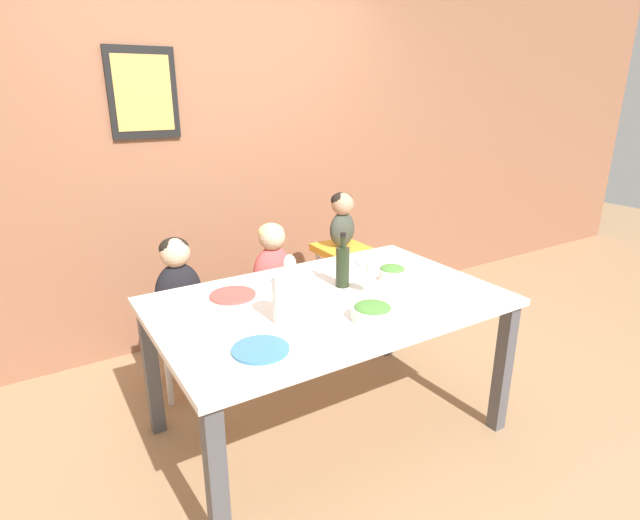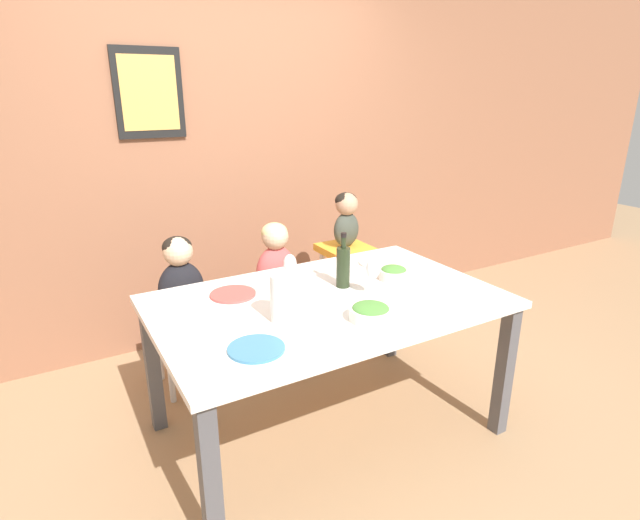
{
  "view_description": "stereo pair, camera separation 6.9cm",
  "coord_description": "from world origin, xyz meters",
  "px_view_note": "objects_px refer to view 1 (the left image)",
  "views": [
    {
      "loc": [
        -1.24,
        -1.93,
        1.76
      ],
      "look_at": [
        0.0,
        0.08,
        0.95
      ],
      "focal_mm": 28.0,
      "sensor_mm": 36.0,
      "label": 1
    },
    {
      "loc": [
        -1.18,
        -1.97,
        1.76
      ],
      "look_at": [
        0.0,
        0.08,
        0.95
      ],
      "focal_mm": 28.0,
      "sensor_mm": 36.0,
      "label": 2
    }
  ],
  "objects_px": {
    "salad_bowl_large": "(372,311)",
    "dinner_plate_back_right": "(376,262)",
    "chair_right_highchair": "(342,268)",
    "chair_far_left": "(182,329)",
    "dinner_plate_back_left": "(233,295)",
    "paper_towel_roll": "(286,298)",
    "salad_bowl_small": "(392,272)",
    "person_child_center": "(272,259)",
    "wine_glass_near": "(373,270)",
    "person_baby_right": "(342,215)",
    "wine_glass_far": "(290,265)",
    "dinner_plate_front_left": "(260,349)",
    "chair_far_center": "(274,307)",
    "wine_bottle": "(343,265)",
    "person_child_left": "(177,277)"
  },
  "relations": [
    {
      "from": "chair_right_highchair",
      "to": "wine_glass_near",
      "type": "distance_m",
      "value": 1.04
    },
    {
      "from": "chair_far_center",
      "to": "person_child_center",
      "type": "bearing_deg",
      "value": 90.0
    },
    {
      "from": "chair_far_center",
      "to": "person_child_center",
      "type": "height_order",
      "value": "person_child_center"
    },
    {
      "from": "dinner_plate_back_left",
      "to": "chair_right_highchair",
      "type": "bearing_deg",
      "value": 27.56
    },
    {
      "from": "chair_far_left",
      "to": "person_baby_right",
      "type": "distance_m",
      "value": 1.29
    },
    {
      "from": "chair_far_left",
      "to": "wine_bottle",
      "type": "bearing_deg",
      "value": -46.65
    },
    {
      "from": "wine_bottle",
      "to": "salad_bowl_large",
      "type": "bearing_deg",
      "value": -105.16
    },
    {
      "from": "wine_glass_far",
      "to": "person_child_center",
      "type": "bearing_deg",
      "value": 71.88
    },
    {
      "from": "chair_far_center",
      "to": "wine_glass_near",
      "type": "xyz_separation_m",
      "value": [
        0.12,
        -0.89,
        0.52
      ]
    },
    {
      "from": "salad_bowl_large",
      "to": "dinner_plate_back_left",
      "type": "bearing_deg",
      "value": 127.18
    },
    {
      "from": "wine_glass_near",
      "to": "wine_glass_far",
      "type": "bearing_deg",
      "value": 138.74
    },
    {
      "from": "person_baby_right",
      "to": "paper_towel_roll",
      "type": "xyz_separation_m",
      "value": [
        -0.94,
        -0.93,
        -0.06
      ]
    },
    {
      "from": "wine_bottle",
      "to": "wine_glass_far",
      "type": "distance_m",
      "value": 0.28
    },
    {
      "from": "chair_right_highchair",
      "to": "salad_bowl_small",
      "type": "distance_m",
      "value": 0.83
    },
    {
      "from": "dinner_plate_front_left",
      "to": "chair_far_left",
      "type": "bearing_deg",
      "value": 90.4
    },
    {
      "from": "salad_bowl_small",
      "to": "chair_right_highchair",
      "type": "bearing_deg",
      "value": 76.35
    },
    {
      "from": "chair_far_left",
      "to": "salad_bowl_large",
      "type": "bearing_deg",
      "value": -63.12
    },
    {
      "from": "paper_towel_roll",
      "to": "person_child_center",
      "type": "bearing_deg",
      "value": 67.01
    },
    {
      "from": "person_baby_right",
      "to": "wine_glass_near",
      "type": "height_order",
      "value": "person_baby_right"
    },
    {
      "from": "person_child_center",
      "to": "salad_bowl_small",
      "type": "relative_size",
      "value": 3.09
    },
    {
      "from": "dinner_plate_front_left",
      "to": "person_child_left",
      "type": "bearing_deg",
      "value": 90.4
    },
    {
      "from": "paper_towel_roll",
      "to": "dinner_plate_back_right",
      "type": "height_order",
      "value": "paper_towel_roll"
    },
    {
      "from": "wine_bottle",
      "to": "salad_bowl_large",
      "type": "xyz_separation_m",
      "value": [
        -0.11,
        -0.4,
        -0.08
      ]
    },
    {
      "from": "person_baby_right",
      "to": "person_child_center",
      "type": "bearing_deg",
      "value": -179.94
    },
    {
      "from": "paper_towel_roll",
      "to": "chair_right_highchair",
      "type": "bearing_deg",
      "value": 44.87
    },
    {
      "from": "person_baby_right",
      "to": "salad_bowl_small",
      "type": "xyz_separation_m",
      "value": [
        -0.19,
        -0.77,
        -0.14
      ]
    },
    {
      "from": "paper_towel_roll",
      "to": "wine_glass_near",
      "type": "xyz_separation_m",
      "value": [
        0.52,
        0.04,
        0.02
      ]
    },
    {
      "from": "chair_far_center",
      "to": "wine_bottle",
      "type": "relative_size",
      "value": 1.58
    },
    {
      "from": "paper_towel_roll",
      "to": "salad_bowl_small",
      "type": "distance_m",
      "value": 0.77
    },
    {
      "from": "chair_far_center",
      "to": "dinner_plate_back_left",
      "type": "height_order",
      "value": "dinner_plate_back_left"
    },
    {
      "from": "wine_glass_far",
      "to": "dinner_plate_back_right",
      "type": "bearing_deg",
      "value": 8.05
    },
    {
      "from": "person_child_center",
      "to": "salad_bowl_small",
      "type": "height_order",
      "value": "person_child_center"
    },
    {
      "from": "paper_towel_roll",
      "to": "chair_far_left",
      "type": "bearing_deg",
      "value": 103.44
    },
    {
      "from": "person_child_center",
      "to": "dinner_plate_front_left",
      "type": "xyz_separation_m",
      "value": [
        -0.61,
        -1.12,
        0.05
      ]
    },
    {
      "from": "wine_glass_far",
      "to": "person_baby_right",
      "type": "bearing_deg",
      "value": 39.47
    },
    {
      "from": "dinner_plate_back_left",
      "to": "chair_far_center",
      "type": "bearing_deg",
      "value": 47.62
    },
    {
      "from": "wine_glass_near",
      "to": "salad_bowl_large",
      "type": "distance_m",
      "value": 0.3
    },
    {
      "from": "person_child_left",
      "to": "person_child_center",
      "type": "bearing_deg",
      "value": 0.0
    },
    {
      "from": "person_child_center",
      "to": "wine_glass_far",
      "type": "height_order",
      "value": "same"
    },
    {
      "from": "chair_far_center",
      "to": "wine_glass_near",
      "type": "bearing_deg",
      "value": -82.18
    },
    {
      "from": "chair_right_highchair",
      "to": "salad_bowl_large",
      "type": "height_order",
      "value": "salad_bowl_large"
    },
    {
      "from": "wine_bottle",
      "to": "salad_bowl_large",
      "type": "height_order",
      "value": "wine_bottle"
    },
    {
      "from": "dinner_plate_back_left",
      "to": "paper_towel_roll",
      "type": "bearing_deg",
      "value": -76.35
    },
    {
      "from": "person_child_left",
      "to": "chair_far_center",
      "type": "bearing_deg",
      "value": -0.13
    },
    {
      "from": "chair_far_left",
      "to": "dinner_plate_back_left",
      "type": "height_order",
      "value": "dinner_plate_back_left"
    },
    {
      "from": "paper_towel_roll",
      "to": "dinner_plate_back_left",
      "type": "bearing_deg",
      "value": 103.65
    },
    {
      "from": "person_baby_right",
      "to": "dinner_plate_back_right",
      "type": "bearing_deg",
      "value": -101.25
    },
    {
      "from": "chair_far_left",
      "to": "salad_bowl_large",
      "type": "relative_size",
      "value": 2.36
    },
    {
      "from": "salad_bowl_large",
      "to": "dinner_plate_back_right",
      "type": "relative_size",
      "value": 0.85
    },
    {
      "from": "dinner_plate_back_left",
      "to": "person_baby_right",
      "type": "bearing_deg",
      "value": 27.65
    }
  ]
}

